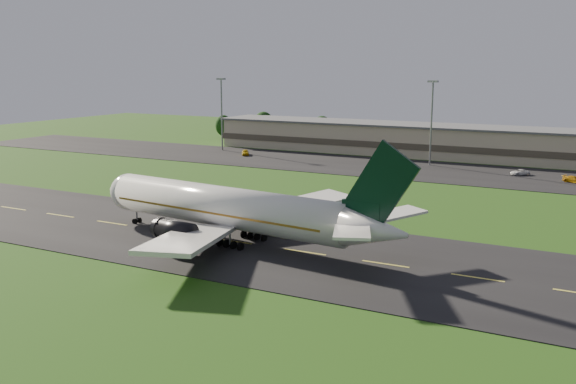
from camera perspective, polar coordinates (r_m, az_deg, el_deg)
The scene contains 11 objects.
ground at distance 88.69m, azimuth -4.91°, elevation -4.44°, with size 360.00×360.00×0.00m, color #204010.
taxiway at distance 88.68m, azimuth -4.91°, elevation -4.41°, with size 220.00×30.00×0.10m, color black.
apron at distance 152.86m, azimuth 9.85°, elevation 2.08°, with size 260.00×30.00×0.10m, color black.
airliner at distance 87.71m, azimuth -5.23°, elevation -1.48°, with size 51.23×41.93×15.57m.
terminal at distance 173.70m, azimuth 14.41°, elevation 4.29°, with size 145.00×16.00×8.40m.
light_mast_west at distance 182.83m, azimuth -5.93°, elevation 7.66°, with size 2.40×1.20×20.35m.
light_mast_centre at distance 157.62m, azimuth 12.66°, elevation 6.89°, with size 2.40×1.20×20.35m.
service_vehicle_a at distance 172.79m, azimuth -3.81°, elevation 3.53°, with size 1.79×4.45×1.52m, color #C29D0B.
service_vehicle_b at distance 154.02m, azimuth 8.61°, elevation 2.43°, with size 1.24×3.56×1.17m, color #9A0A0C.
service_vehicle_c at distance 150.11m, azimuth 19.90°, elevation 1.66°, with size 2.01×4.36×1.21m, color white.
service_vehicle_d at distance 144.46m, azimuth 24.07°, elevation 1.03°, with size 1.87×4.59×1.33m, color #C2880B.
Camera 1 is at (46.51, -71.65, 23.86)m, focal length 40.00 mm.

